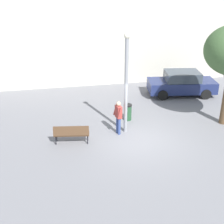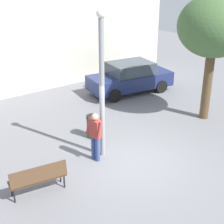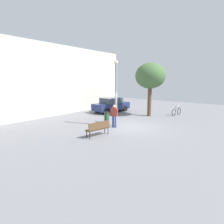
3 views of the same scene
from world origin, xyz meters
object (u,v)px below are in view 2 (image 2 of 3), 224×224
person_by_lamppost (95,134)px  trash_bin (92,126)px  park_bench (38,177)px  lamppost (102,81)px  parked_car_navy (130,77)px  plaza_tree (214,27)px

person_by_lamppost → trash_bin: bearing=60.0°
person_by_lamppost → park_bench: person_by_lamppost is taller
trash_bin → lamppost: bearing=-108.6°
person_by_lamppost → trash_bin: size_ratio=1.90×
park_bench → parked_car_navy: size_ratio=0.38×
lamppost → park_bench: size_ratio=2.92×
lamppost → parked_car_navy: bearing=42.0°
person_by_lamppost → plaza_tree: size_ratio=0.33×
park_bench → plaza_tree: size_ratio=0.33×
person_by_lamppost → plaza_tree: 6.25m
lamppost → plaza_tree: plaza_tree is taller
person_by_lamppost → parked_car_navy: (5.05, 4.33, -0.19)m
parked_car_navy → trash_bin: 5.16m
plaza_tree → trash_bin: (-4.77, 1.36, -3.33)m
plaza_tree → parked_car_navy: size_ratio=1.14×
lamppost → person_by_lamppost: size_ratio=2.89×
trash_bin → plaza_tree: bearing=-15.9°
parked_car_navy → person_by_lamppost: bearing=-139.4°
lamppost → parked_car_navy: 6.55m
parked_car_navy → trash_bin: (-4.24, -2.92, -0.33)m
parked_car_navy → trash_bin: bearing=-145.4°
plaza_tree → parked_car_navy: plaza_tree is taller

